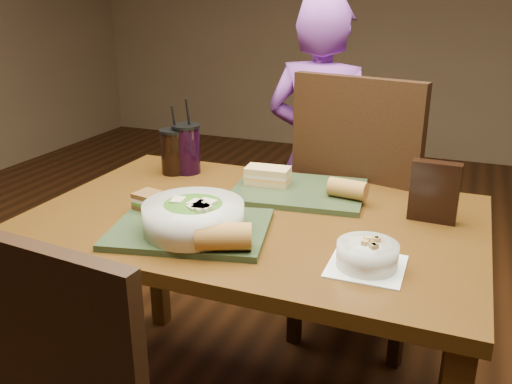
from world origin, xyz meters
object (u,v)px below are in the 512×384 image
(cup_cola, at_px, (173,151))
(cup_berry, at_px, (187,149))
(dining_table, at_px, (256,242))
(tray_near, at_px, (191,229))
(salad_bowl, at_px, (194,215))
(sandwich_near, at_px, (153,201))
(baguette_near, at_px, (224,237))
(baguette_far, at_px, (347,189))
(chip_bag, at_px, (434,192))
(chair_far, at_px, (357,202))
(sandwich_far, at_px, (268,176))
(soup_bowl, at_px, (367,254))
(tray_far, at_px, (299,191))
(diner, at_px, (319,158))

(cup_cola, height_order, cup_berry, cup_berry)
(dining_table, height_order, tray_near, tray_near)
(salad_bowl, relative_size, sandwich_near, 2.31)
(baguette_near, bearing_deg, cup_cola, 130.06)
(baguette_far, bearing_deg, tray_near, -132.90)
(baguette_far, relative_size, chip_bag, 0.67)
(dining_table, relative_size, chair_far, 1.18)
(sandwich_far, distance_m, chip_bag, 0.54)
(salad_bowl, xyz_separation_m, sandwich_far, (0.05, 0.43, -0.02))
(baguette_far, distance_m, chip_bag, 0.27)
(soup_bowl, relative_size, sandwich_far, 1.20)
(baguette_far, bearing_deg, dining_table, -140.43)
(sandwich_near, bearing_deg, baguette_near, -28.20)
(dining_table, relative_size, tray_near, 3.10)
(cup_berry, bearing_deg, chip_bag, -8.99)
(chair_far, relative_size, sandwich_far, 7.36)
(cup_cola, bearing_deg, tray_near, -55.24)
(soup_bowl, height_order, cup_cola, cup_cola)
(tray_far, relative_size, chip_bag, 2.39)
(soup_bowl, relative_size, baguette_near, 1.31)
(diner, distance_m, chip_bag, 0.90)
(dining_table, xyz_separation_m, chip_bag, (0.49, 0.14, 0.18))
(baguette_near, xyz_separation_m, baguette_far, (0.20, 0.47, -0.01))
(baguette_near, distance_m, cup_cola, 0.70)
(chair_far, xyz_separation_m, sandwich_far, (-0.24, -0.34, 0.18))
(sandwich_near, bearing_deg, tray_near, -22.70)
(cup_cola, bearing_deg, dining_table, -30.88)
(diner, relative_size, tray_far, 3.28)
(cup_cola, bearing_deg, baguette_far, -5.58)
(tray_near, bearing_deg, dining_table, 57.29)
(soup_bowl, bearing_deg, cup_berry, 146.83)
(chip_bag, bearing_deg, sandwich_near, -158.86)
(salad_bowl, distance_m, baguette_near, 0.14)
(sandwich_near, bearing_deg, soup_bowl, -8.08)
(cup_berry, bearing_deg, dining_table, -36.26)
(diner, relative_size, sandwich_near, 11.81)
(baguette_far, bearing_deg, tray_far, 171.22)
(diner, bearing_deg, chip_bag, 133.94)
(sandwich_far, bearing_deg, soup_bowl, -46.13)
(diner, relative_size, cup_berry, 4.99)
(diner, distance_m, sandwich_far, 0.64)
(tray_near, bearing_deg, baguette_far, 47.10)
(chip_bag, bearing_deg, baguette_far, 172.04)
(baguette_near, bearing_deg, soup_bowl, 11.93)
(tray_near, height_order, baguette_near, baguette_near)
(cup_cola, bearing_deg, salad_bowl, -54.60)
(salad_bowl, xyz_separation_m, baguette_near, (0.12, -0.07, -0.01))
(diner, relative_size, baguette_far, 11.69)
(dining_table, height_order, chair_far, chair_far)
(cup_berry, xyz_separation_m, chip_bag, (0.87, -0.14, -0.00))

